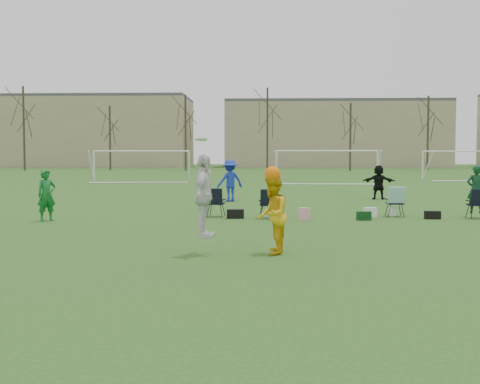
{
  "coord_description": "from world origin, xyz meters",
  "views": [
    {
      "loc": [
        -0.7,
        -12.06,
        2.07
      ],
      "look_at": [
        -1.2,
        1.4,
        1.25
      ],
      "focal_mm": 45.0,
      "sensor_mm": 36.0,
      "label": 1
    }
  ],
  "objects_px": {
    "fielder_blue": "(230,181)",
    "goal_right": "(466,157)",
    "center_contest": "(241,205)",
    "goal_mid": "(327,157)",
    "fielder_green_near": "(47,195)",
    "goal_left": "(142,157)",
    "fielder_black": "(379,182)"
  },
  "relations": [
    {
      "from": "fielder_black",
      "to": "goal_left",
      "type": "xyz_separation_m",
      "value": [
        -14.8,
        17.51,
        1.11
      ]
    },
    {
      "from": "fielder_black",
      "to": "goal_right",
      "type": "bearing_deg",
      "value": -105.64
    },
    {
      "from": "fielder_blue",
      "to": "goal_right",
      "type": "xyz_separation_m",
      "value": [
        18.15,
        23.09,
        0.99
      ]
    },
    {
      "from": "fielder_blue",
      "to": "center_contest",
      "type": "relative_size",
      "value": 0.77
    },
    {
      "from": "fielder_blue",
      "to": "goal_left",
      "type": "bearing_deg",
      "value": -94.26
    },
    {
      "from": "goal_left",
      "to": "goal_mid",
      "type": "relative_size",
      "value": 1.0
    },
    {
      "from": "fielder_green_near",
      "to": "fielder_black",
      "type": "distance_m",
      "value": 15.78
    },
    {
      "from": "fielder_black",
      "to": "goal_left",
      "type": "relative_size",
      "value": 0.22
    },
    {
      "from": "goal_right",
      "to": "fielder_black",
      "type": "bearing_deg",
      "value": -125.51
    },
    {
      "from": "fielder_blue",
      "to": "goal_left",
      "type": "xyz_separation_m",
      "value": [
        -7.85,
        19.09,
        0.99
      ]
    },
    {
      "from": "center_contest",
      "to": "goal_mid",
      "type": "relative_size",
      "value": 0.33
    },
    {
      "from": "fielder_green_near",
      "to": "fielder_blue",
      "type": "relative_size",
      "value": 0.87
    },
    {
      "from": "center_contest",
      "to": "goal_mid",
      "type": "distance_m",
      "value": 32.02
    },
    {
      "from": "fielder_green_near",
      "to": "fielder_blue",
      "type": "height_order",
      "value": "fielder_blue"
    },
    {
      "from": "goal_left",
      "to": "goal_right",
      "type": "relative_size",
      "value": 1.01
    },
    {
      "from": "fielder_blue",
      "to": "goal_right",
      "type": "relative_size",
      "value": 0.25
    },
    {
      "from": "fielder_blue",
      "to": "goal_left",
      "type": "relative_size",
      "value": 0.25
    },
    {
      "from": "fielder_blue",
      "to": "goal_mid",
      "type": "relative_size",
      "value": 0.25
    },
    {
      "from": "fielder_black",
      "to": "goal_left",
      "type": "bearing_deg",
      "value": -37.94
    },
    {
      "from": "fielder_blue",
      "to": "center_contest",
      "type": "height_order",
      "value": "center_contest"
    },
    {
      "from": "goal_mid",
      "to": "fielder_green_near",
      "type": "bearing_deg",
      "value": -110.34
    },
    {
      "from": "fielder_black",
      "to": "goal_mid",
      "type": "bearing_deg",
      "value": -75.19
    },
    {
      "from": "fielder_green_near",
      "to": "goal_right",
      "type": "bearing_deg",
      "value": 12.45
    },
    {
      "from": "goal_right",
      "to": "goal_mid",
      "type": "bearing_deg",
      "value": -161.43
    },
    {
      "from": "center_contest",
      "to": "goal_mid",
      "type": "xyz_separation_m",
      "value": [
        5.14,
        31.59,
        0.89
      ]
    },
    {
      "from": "fielder_green_near",
      "to": "goal_right",
      "type": "height_order",
      "value": "goal_right"
    },
    {
      "from": "fielder_blue",
      "to": "goal_mid",
      "type": "height_order",
      "value": "goal_mid"
    },
    {
      "from": "goal_left",
      "to": "fielder_blue",
      "type": "bearing_deg",
      "value": -72.66
    },
    {
      "from": "fielder_black",
      "to": "goal_mid",
      "type": "distance_m",
      "value": 15.57
    },
    {
      "from": "fielder_green_near",
      "to": "goal_mid",
      "type": "relative_size",
      "value": 0.22
    },
    {
      "from": "fielder_green_near",
      "to": "fielder_blue",
      "type": "bearing_deg",
      "value": 16.54
    },
    {
      "from": "goal_right",
      "to": "fielder_green_near",
      "type": "bearing_deg",
      "value": -134.8
    }
  ]
}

